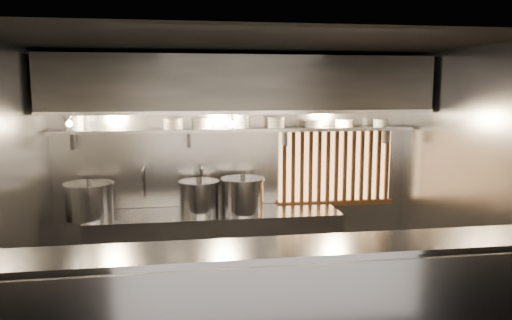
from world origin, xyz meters
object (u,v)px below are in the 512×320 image
object	(u,v)px
stock_pot_mid	(243,195)
pendant_bulb	(231,124)
stock_pot_right	(199,197)
heat_lamp	(67,118)
stock_pot_left	(89,200)

from	to	relation	value
stock_pot_mid	pendant_bulb	bearing A→B (deg)	136.04
stock_pot_mid	stock_pot_right	distance (m)	0.52
heat_lamp	stock_pot_right	xyz separation A→B (m)	(1.40, 0.29, -0.97)
stock_pot_left	stock_pot_right	bearing A→B (deg)	2.04
heat_lamp	stock_pot_left	xyz separation A→B (m)	(0.15, 0.25, -0.96)
heat_lamp	stock_pot_mid	world-z (taller)	heat_lamp
stock_pot_right	stock_pot_left	bearing A→B (deg)	-177.96
heat_lamp	stock_pot_mid	size ratio (longest dim) A/B	0.60
heat_lamp	pendant_bulb	distance (m)	1.83
pendant_bulb	stock_pot_mid	bearing A→B (deg)	-43.96
stock_pot_left	stock_pot_right	size ratio (longest dim) A/B	1.28
heat_lamp	pendant_bulb	bearing A→B (deg)	11.00
pendant_bulb	stock_pot_mid	world-z (taller)	pendant_bulb
stock_pot_left	heat_lamp	bearing A→B (deg)	-120.69
heat_lamp	pendant_bulb	size ratio (longest dim) A/B	1.87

